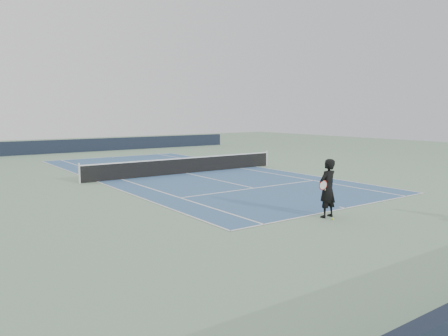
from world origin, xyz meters
TOP-DOWN VIEW (x-y plane):
  - ground at (0.00, 0.00)m, footprint 80.00×80.00m
  - court_surface at (0.00, 0.00)m, footprint 10.97×23.77m
  - tennis_net at (0.00, 0.00)m, footprint 12.90×0.10m
  - windscreen_far at (0.00, 17.88)m, footprint 30.00×0.25m
  - tennis_player at (-1.64, -12.39)m, footprint 0.86×0.62m
  - tennis_ball at (-1.76, -12.77)m, footprint 0.07×0.07m

SIDE VIEW (x-z plane):
  - ground at x=0.00m, z-range 0.00..0.00m
  - court_surface at x=0.00m, z-range 0.00..0.01m
  - tennis_ball at x=-1.76m, z-range 0.00..0.07m
  - tennis_net at x=0.00m, z-range -0.03..1.04m
  - windscreen_far at x=0.00m, z-range 0.00..1.20m
  - tennis_player at x=-1.64m, z-range 0.00..2.07m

